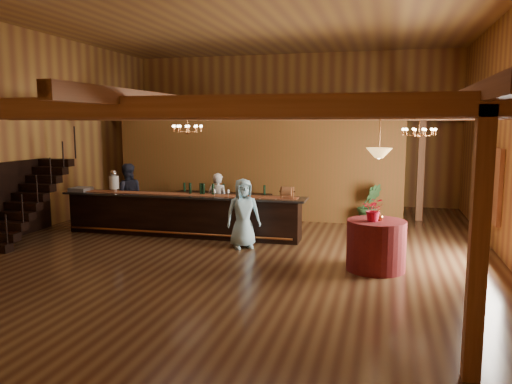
% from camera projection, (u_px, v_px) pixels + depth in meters
% --- Properties ---
extents(floor, '(14.00, 14.00, 0.00)m').
position_uv_depth(floor, '(238.00, 245.00, 12.28)').
color(floor, brown).
rests_on(floor, ground).
extents(ceiling, '(14.00, 14.00, 0.00)m').
position_uv_depth(ceiling, '(237.00, 14.00, 11.52)').
color(ceiling, '#A57A3C').
rests_on(ceiling, wall_back).
extents(wall_back, '(12.00, 0.10, 5.50)m').
position_uv_depth(wall_back, '(291.00, 129.00, 18.61)').
color(wall_back, olive).
rests_on(wall_back, floor).
extents(wall_front, '(12.00, 0.10, 5.50)m').
position_uv_depth(wall_front, '(45.00, 147.00, 5.19)').
color(wall_front, olive).
rests_on(wall_front, floor).
extents(wall_left, '(0.10, 14.00, 5.50)m').
position_uv_depth(wall_left, '(24.00, 132.00, 13.40)').
color(wall_left, olive).
rests_on(wall_left, floor).
extents(beam_grid, '(11.90, 13.90, 0.39)m').
position_uv_depth(beam_grid, '(243.00, 113.00, 12.32)').
color(beam_grid, '#9C623F').
rests_on(beam_grid, wall_left).
extents(support_posts, '(9.20, 10.20, 3.20)m').
position_uv_depth(support_posts, '(232.00, 183.00, 11.58)').
color(support_posts, '#9C623F').
rests_on(support_posts, floor).
extents(partition_wall, '(9.00, 0.18, 3.10)m').
position_uv_depth(partition_wall, '(255.00, 170.00, 15.54)').
color(partition_wall, brown).
rests_on(partition_wall, floor).
extents(window_right_back, '(0.12, 1.05, 1.75)m').
position_uv_depth(window_right_back, '(496.00, 186.00, 11.54)').
color(window_right_back, white).
rests_on(window_right_back, wall_right).
extents(staircase, '(1.00, 2.80, 2.00)m').
position_uv_depth(staircase, '(26.00, 201.00, 12.79)').
color(staircase, black).
rests_on(staircase, floor).
extents(backroom_boxes, '(4.10, 0.60, 1.10)m').
position_uv_depth(backroom_boxes, '(275.00, 193.00, 17.55)').
color(backroom_boxes, black).
rests_on(backroom_boxes, floor).
extents(tasting_bar, '(6.67, 0.93, 1.12)m').
position_uv_depth(tasting_bar, '(182.00, 215.00, 13.30)').
color(tasting_bar, black).
rests_on(tasting_bar, floor).
extents(beverage_dispenser, '(0.26, 0.26, 0.60)m').
position_uv_depth(beverage_dispenser, '(114.00, 181.00, 13.72)').
color(beverage_dispenser, silver).
rests_on(beverage_dispenser, tasting_bar).
extents(glass_rack_tray, '(0.50, 0.50, 0.10)m').
position_uv_depth(glass_rack_tray, '(81.00, 189.00, 13.89)').
color(glass_rack_tray, gray).
rests_on(glass_rack_tray, tasting_bar).
extents(raffle_drum, '(0.34, 0.24, 0.30)m').
position_uv_depth(raffle_drum, '(287.00, 192.00, 12.47)').
color(raffle_drum, brown).
rests_on(raffle_drum, tasting_bar).
extents(bar_bottle_0, '(0.07, 0.07, 0.30)m').
position_uv_depth(bar_bottle_0, '(190.00, 188.00, 13.28)').
color(bar_bottle_0, black).
rests_on(bar_bottle_0, tasting_bar).
extents(bar_bottle_1, '(0.07, 0.07, 0.30)m').
position_uv_depth(bar_bottle_1, '(201.00, 189.00, 13.21)').
color(bar_bottle_1, black).
rests_on(bar_bottle_1, tasting_bar).
extents(bar_bottle_2, '(0.07, 0.07, 0.30)m').
position_uv_depth(bar_bottle_2, '(203.00, 189.00, 13.19)').
color(bar_bottle_2, black).
rests_on(bar_bottle_2, tasting_bar).
extents(bar_bottle_3, '(0.07, 0.07, 0.30)m').
position_uv_depth(bar_bottle_3, '(213.00, 189.00, 13.13)').
color(bar_bottle_3, black).
rests_on(bar_bottle_3, tasting_bar).
extents(backbar_shelf, '(3.02, 0.56, 0.85)m').
position_uv_depth(backbar_shelf, '(224.00, 206.00, 15.51)').
color(backbar_shelf, black).
rests_on(backbar_shelf, floor).
extents(round_table, '(1.19, 1.19, 1.03)m').
position_uv_depth(round_table, '(376.00, 245.00, 10.18)').
color(round_table, maroon).
rests_on(round_table, floor).
extents(chandelier_left, '(0.80, 0.80, 0.51)m').
position_uv_depth(chandelier_left, '(188.00, 128.00, 13.30)').
color(chandelier_left, '#C8773D').
rests_on(chandelier_left, beam_grid).
extents(chandelier_right, '(0.80, 0.80, 0.58)m').
position_uv_depth(chandelier_right, '(419.00, 132.00, 12.28)').
color(chandelier_right, '#C8773D').
rests_on(chandelier_right, beam_grid).
extents(pendant_lamp, '(0.52, 0.52, 0.90)m').
position_uv_depth(pendant_lamp, '(379.00, 153.00, 9.92)').
color(pendant_lamp, '#C8773D').
rests_on(pendant_lamp, beam_grid).
extents(bartender, '(0.63, 0.45, 1.63)m').
position_uv_depth(bartender, '(218.00, 202.00, 13.82)').
color(bartender, white).
rests_on(bartender, floor).
extents(staff_second, '(1.12, 1.05, 1.84)m').
position_uv_depth(staff_second, '(127.00, 195.00, 14.39)').
color(staff_second, '#1F2232').
rests_on(staff_second, floor).
extents(guest, '(0.98, 0.86, 1.68)m').
position_uv_depth(guest, '(243.00, 213.00, 11.97)').
color(guest, '#97C9DD').
rests_on(guest, floor).
extents(floor_plant, '(0.85, 0.77, 1.27)m').
position_uv_depth(floor_plant, '(369.00, 205.00, 14.41)').
color(floor_plant, '#284C24').
rests_on(floor_plant, floor).
extents(table_flowers, '(0.48, 0.43, 0.48)m').
position_uv_depth(table_flowers, '(374.00, 210.00, 9.99)').
color(table_flowers, red).
rests_on(table_flowers, round_table).
extents(table_vase, '(0.21, 0.21, 0.32)m').
position_uv_depth(table_vase, '(379.00, 213.00, 10.09)').
color(table_vase, '#C8773D').
rests_on(table_vase, round_table).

